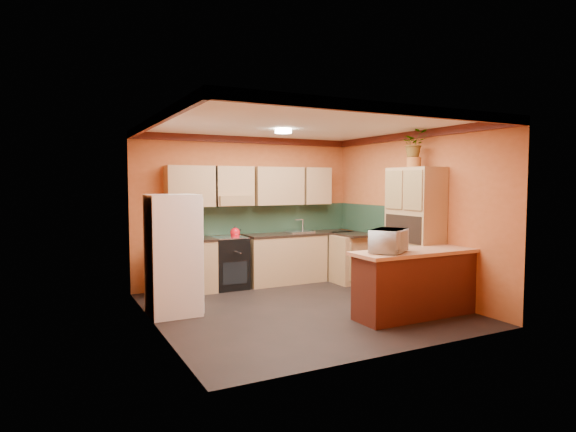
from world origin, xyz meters
The scene contains 15 objects.
room_shell centered at (0.02, 0.28, 2.09)m, with size 4.24×4.24×2.72m.
base_cabinets_back centered at (0.15, 1.80, 0.44)m, with size 3.65×0.60×0.88m, color tan.
countertop_back centered at (0.15, 1.80, 0.90)m, with size 3.65×0.62×0.04m, color black.
stove centered at (-0.47, 1.80, 0.46)m, with size 0.58×0.58×0.91m, color black.
kettle centered at (-0.37, 1.75, 1.00)m, with size 0.17×0.17×0.18m, color red, non-canonical shape.
sink centered at (0.93, 1.80, 0.94)m, with size 0.48×0.40×0.03m, color silver.
base_cabinets_right centered at (1.80, 1.24, 0.44)m, with size 0.60×0.80×0.88m, color tan.
countertop_right centered at (1.80, 1.24, 0.90)m, with size 0.62×0.80×0.04m, color black.
fridge centered at (-1.75, 0.59, 0.85)m, with size 0.68×0.66×1.70m, color white.
pantry centered at (1.85, -0.34, 1.05)m, with size 0.48×0.90×2.10m, color tan.
fern_pot centered at (1.85, -0.29, 2.18)m, with size 0.22×0.22×0.16m, color #A95D28.
fern centered at (1.85, -0.29, 2.47)m, with size 0.38×0.33×0.43m, color tan.
breakfast_bar centered at (1.23, -1.07, 0.44)m, with size 1.80×0.55×0.88m, color #4D1612.
bar_top centered at (1.23, -1.07, 0.91)m, with size 1.90×0.65×0.05m, color tan.
microwave centered at (0.74, -1.07, 1.09)m, with size 0.57×0.39×0.31m, color white.
Camera 1 is at (-3.36, -6.13, 1.87)m, focal length 30.00 mm.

